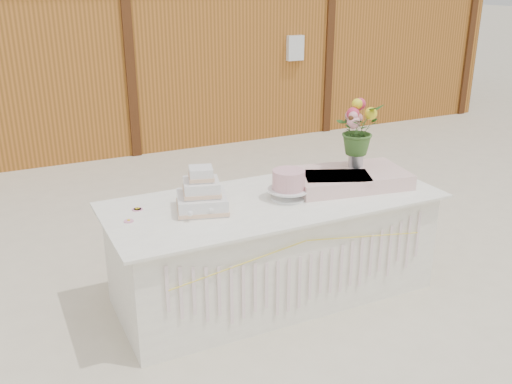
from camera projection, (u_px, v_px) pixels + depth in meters
ground at (273, 293)px, 4.33m from camera, size 80.00×80.00×0.00m
barn at (95, 17)px, 8.78m from camera, size 12.60×4.60×3.30m
cake_table at (274, 247)px, 4.19m from camera, size 2.40×1.00×0.77m
wedding_cake at (202, 196)px, 3.82m from camera, size 0.42×0.42×0.30m
pink_cake_stand at (289, 183)px, 4.02m from camera, size 0.29×0.29×0.21m
satin_runner at (348, 178)px, 4.30m from camera, size 0.94×0.64×0.11m
flower_vase at (356, 157)px, 4.37m from camera, size 0.11×0.11×0.15m
bouquet at (358, 123)px, 4.27m from camera, size 0.42×0.40×0.38m
loose_flowers at (133, 214)px, 3.77m from camera, size 0.17×0.32×0.02m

